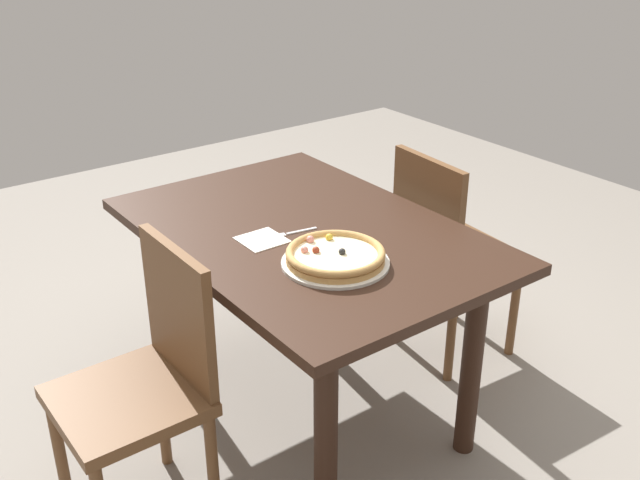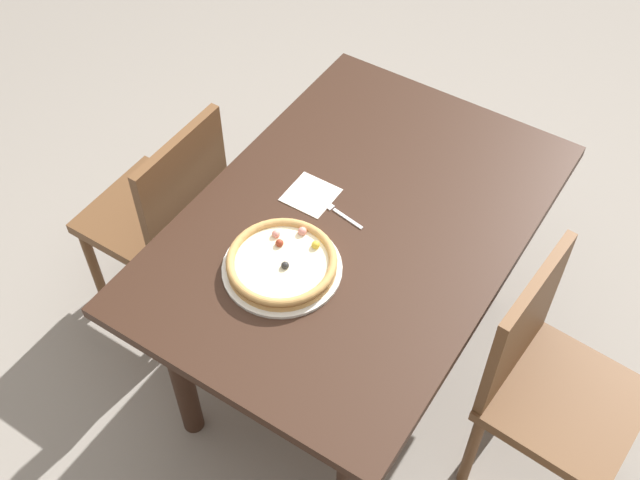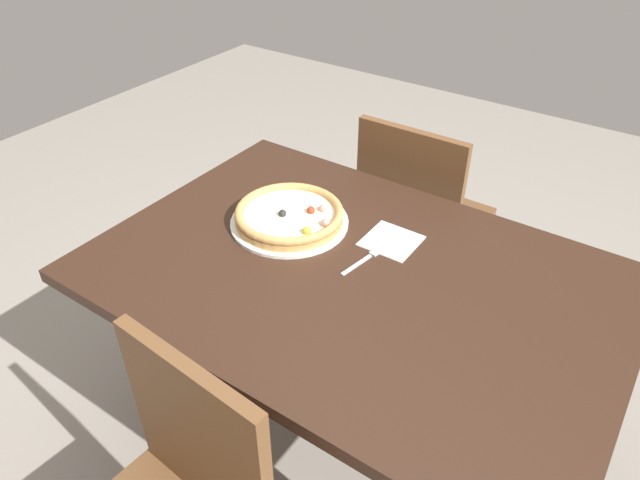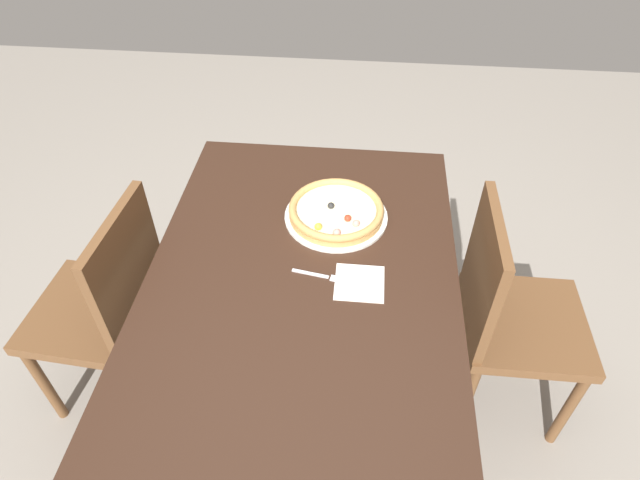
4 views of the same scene
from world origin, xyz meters
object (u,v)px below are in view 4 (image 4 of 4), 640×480
at_px(dining_table, 303,299).
at_px(pizza, 336,211).
at_px(plate, 336,216).
at_px(napkin, 359,283).
at_px(chair_near, 108,306).
at_px(fork, 325,276).
at_px(chair_far, 508,314).

xyz_separation_m(dining_table, pizza, (-0.26, 0.08, 0.14)).
xyz_separation_m(plate, napkin, (0.28, 0.09, -0.00)).
distance_m(chair_near, napkin, 0.87).
height_order(dining_table, chair_near, chair_near).
height_order(dining_table, pizza, pizza).
relative_size(dining_table, chair_near, 1.50).
bearing_deg(napkin, dining_table, -95.13).
relative_size(fork, napkin, 1.18).
distance_m(dining_table, fork, 0.13).
relative_size(chair_near, fork, 5.32).
bearing_deg(fork, chair_far, 21.85).
xyz_separation_m(pizza, napkin, (0.28, 0.09, -0.03)).
bearing_deg(dining_table, chair_near, -92.72).
height_order(chair_far, plate, chair_far).
height_order(chair_far, fork, chair_far).
distance_m(dining_table, chair_far, 0.69).
relative_size(chair_far, pizza, 2.89).
bearing_deg(napkin, plate, -162.44).
bearing_deg(pizza, chair_near, -72.79).
height_order(plate, napkin, plate).
distance_m(plate, pizza, 0.03).
relative_size(chair_near, napkin, 6.28).
xyz_separation_m(chair_far, fork, (0.13, -0.60, 0.26)).
distance_m(dining_table, pizza, 0.31).
distance_m(chair_far, fork, 0.66).
xyz_separation_m(dining_table, fork, (0.00, 0.07, 0.11)).
bearing_deg(pizza, plate, -171.53).
height_order(dining_table, plate, plate).
relative_size(chair_far, fork, 5.32).
bearing_deg(pizza, napkin, 17.59).
height_order(chair_near, pizza, chair_near).
relative_size(plate, fork, 2.01).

